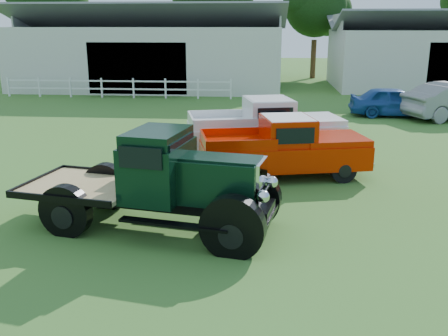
# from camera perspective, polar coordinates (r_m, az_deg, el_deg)

# --- Properties ---
(ground) EXTENTS (120.00, 120.00, 0.00)m
(ground) POSITION_cam_1_polar(r_m,az_deg,el_deg) (11.15, -1.56, -6.88)
(ground) COLOR #426C24
(shed_left) EXTENTS (18.80, 10.20, 5.60)m
(shed_left) POSITION_cam_1_polar(r_m,az_deg,el_deg) (37.14, -8.05, 13.51)
(shed_left) COLOR #AEADAA
(shed_left) RESTS_ON ground
(fence_rail) EXTENTS (14.20, 0.16, 1.20)m
(fence_rail) POSITION_cam_1_polar(r_m,az_deg,el_deg) (31.79, -12.07, 8.94)
(fence_rail) COLOR white
(fence_rail) RESTS_ON ground
(tree_a) EXTENTS (6.30, 6.30, 10.50)m
(tree_a) POSITION_cam_1_polar(r_m,az_deg,el_deg) (47.27, -19.86, 16.24)
(tree_a) COLOR black
(tree_a) RESTS_ON ground
(tree_b) EXTENTS (6.90, 6.90, 11.50)m
(tree_b) POSITION_cam_1_polar(r_m,az_deg,el_deg) (44.53, -1.88, 17.85)
(tree_b) COLOR black
(tree_b) RESTS_ON ground
(tree_c) EXTENTS (5.40, 5.40, 9.00)m
(tree_c) POSITION_cam_1_polar(r_m,az_deg,el_deg) (43.37, 10.36, 16.01)
(tree_c) COLOR black
(tree_c) RESTS_ON ground
(vintage_flatbed) EXTENTS (5.92, 3.22, 2.22)m
(vintage_flatbed) POSITION_cam_1_polar(r_m,az_deg,el_deg) (10.90, -7.98, -1.37)
(vintage_flatbed) COLOR black
(vintage_flatbed) RESTS_ON ground
(red_pickup) EXTENTS (5.28, 2.99, 1.82)m
(red_pickup) POSITION_cam_1_polar(r_m,az_deg,el_deg) (14.68, 6.81, 2.40)
(red_pickup) COLOR #C21C02
(red_pickup) RESTS_ON ground
(white_pickup) EXTENTS (5.66, 3.28, 1.96)m
(white_pickup) POSITION_cam_1_polar(r_m,az_deg,el_deg) (16.93, 4.72, 4.53)
(white_pickup) COLOR silver
(white_pickup) RESTS_ON ground
(misc_car_blue) EXTENTS (4.29, 1.82, 1.45)m
(misc_car_blue) POSITION_cam_1_polar(r_m,az_deg,el_deg) (25.98, 18.87, 7.19)
(misc_car_blue) COLOR navy
(misc_car_blue) RESTS_ON ground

